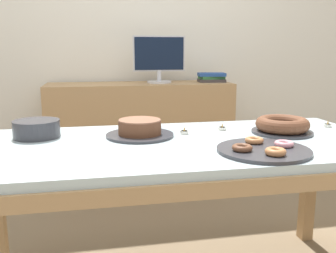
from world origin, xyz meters
name	(u,v)px	position (x,y,z in m)	size (l,w,h in m)	color
wall_back	(135,32)	(0.00, 1.77, 1.30)	(8.00, 0.10, 2.60)	silver
dining_table	(180,160)	(0.00, 0.00, 0.66)	(1.89, 0.87, 0.75)	silver
sideboard	(141,136)	(0.00, 1.47, 0.44)	(1.49, 0.44, 0.88)	tan
computer_monitor	(159,59)	(0.16, 1.47, 1.07)	(0.42, 0.20, 0.38)	silver
book_stack	(211,77)	(0.61, 1.47, 0.92)	(0.24, 0.19, 0.08)	#3F3838
cake_chocolate_round	(140,129)	(-0.16, 0.13, 0.78)	(0.32, 0.32, 0.08)	#333338
cake_golden_bundt	(282,126)	(0.52, 0.07, 0.78)	(0.29, 0.29, 0.08)	#333338
pastry_platter	(264,149)	(0.28, -0.23, 0.76)	(0.37, 0.37, 0.04)	#333338
plate_stack	(37,129)	(-0.63, 0.21, 0.79)	(0.21, 0.21, 0.08)	#333338
tealight_centre	(328,125)	(0.83, 0.16, 0.76)	(0.04, 0.04, 0.04)	silver
tealight_left_edge	(222,128)	(0.26, 0.19, 0.76)	(0.04, 0.04, 0.04)	silver
tealight_near_cakes	(184,132)	(0.05, 0.14, 0.76)	(0.04, 0.04, 0.04)	silver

